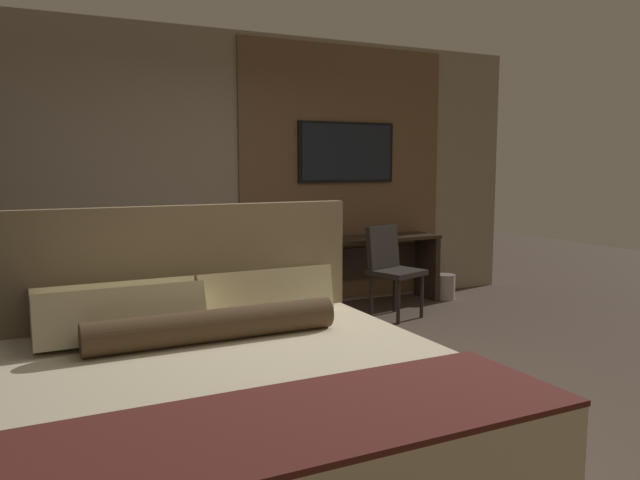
% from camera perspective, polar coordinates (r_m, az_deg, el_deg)
% --- Properties ---
extents(ground_plane, '(16.00, 16.00, 0.00)m').
position_cam_1_polar(ground_plane, '(4.09, 1.27, -14.72)').
color(ground_plane, '#4C3D33').
extents(wall_back_tv_panel, '(7.20, 0.09, 2.80)m').
position_cam_1_polar(wall_back_tv_panel, '(6.28, -8.15, 5.90)').
color(wall_back_tv_panel, gray).
rests_on(wall_back_tv_panel, ground_plane).
extents(bed, '(2.08, 2.10, 1.27)m').
position_cam_1_polar(bed, '(3.10, -7.50, -15.11)').
color(bed, '#33281E').
rests_on(bed, ground_plane).
extents(desk, '(1.90, 0.45, 0.74)m').
position_cam_1_polar(desk, '(6.64, 3.14, -1.75)').
color(desk, '#2D2319').
rests_on(desk, ground_plane).
extents(tv, '(1.14, 0.04, 0.64)m').
position_cam_1_polar(tv, '(6.72, 2.46, 8.01)').
color(tv, black).
extents(desk_chair, '(0.56, 0.56, 0.90)m').
position_cam_1_polar(desk_chair, '(6.20, 6.43, -2.07)').
color(desk_chair, '#28231E').
rests_on(desk_chair, ground_plane).
extents(vase_tall, '(0.11, 0.11, 0.23)m').
position_cam_1_polar(vase_tall, '(6.36, -2.44, 1.01)').
color(vase_tall, '#846647').
rests_on(vase_tall, desk).
extents(book, '(0.25, 0.21, 0.03)m').
position_cam_1_polar(book, '(6.37, -0.45, 0.14)').
color(book, '#332D28').
rests_on(book, desk).
extents(waste_bin, '(0.22, 0.22, 0.28)m').
position_cam_1_polar(waste_bin, '(7.15, 11.38, -4.21)').
color(waste_bin, gray).
rests_on(waste_bin, ground_plane).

